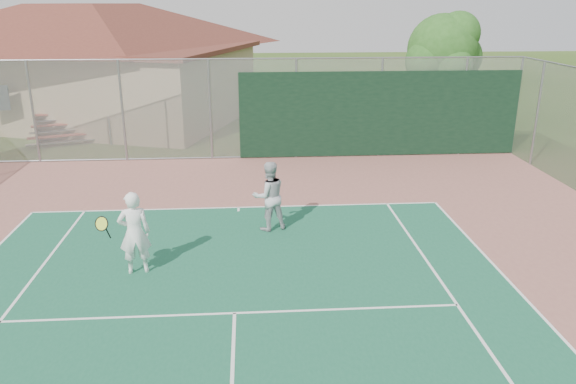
% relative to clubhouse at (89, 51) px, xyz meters
% --- Properties ---
extents(back_fence, '(20.08, 0.11, 3.53)m').
position_rel_clubhouse_xyz_m(back_fence, '(9.08, -7.68, -1.50)').
color(back_fence, gray).
rests_on(back_fence, ground).
extents(clubhouse, '(16.73, 13.68, 6.23)m').
position_rel_clubhouse_xyz_m(clubhouse, '(0.00, 0.00, 0.00)').
color(clubhouse, tan).
rests_on(clubhouse, ground).
extents(bleachers, '(3.46, 2.62, 1.09)m').
position_rel_clubhouse_xyz_m(bleachers, '(0.20, -4.51, -2.58)').
color(bleachers, '#AA3C27').
rests_on(bleachers, ground).
extents(tree, '(3.57, 3.38, 4.98)m').
position_rel_clubhouse_xyz_m(tree, '(15.84, -2.71, 0.11)').
color(tree, '#3D2616').
rests_on(tree, ground).
extents(player_white_front, '(1.10, 0.75, 1.76)m').
position_rel_clubhouse_xyz_m(player_white_front, '(4.93, -16.48, -2.28)').
color(player_white_front, white).
rests_on(player_white_front, ground).
extents(player_grey_back, '(0.99, 0.87, 1.72)m').
position_rel_clubhouse_xyz_m(player_grey_back, '(7.76, -14.35, -2.30)').
color(player_grey_back, '#B5B7BA').
rests_on(player_grey_back, ground).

